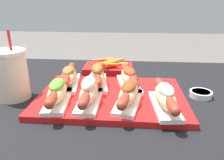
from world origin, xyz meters
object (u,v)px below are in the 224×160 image
at_px(serving_tray, 111,97).
at_px(sauce_bowl, 201,94).
at_px(drink_cup, 11,75).
at_px(hot_dog_4, 69,76).
at_px(hot_dog_6, 129,77).
at_px(fries_basket, 109,69).
at_px(hot_dog_5, 98,76).
at_px(hot_dog_1, 89,92).
at_px(hot_dog_3, 165,97).
at_px(hot_dog_2, 129,93).
at_px(hot_dog_0, 57,92).

distance_m(serving_tray, sauce_bowl, 0.29).
relative_size(serving_tray, drink_cup, 2.10).
bearing_deg(hot_dog_4, drink_cup, -153.71).
distance_m(hot_dog_6, fries_basket, 0.20).
relative_size(hot_dog_5, fries_basket, 1.05).
bearing_deg(fries_basket, drink_cup, -136.58).
height_order(hot_dog_1, hot_dog_3, hot_dog_1).
height_order(serving_tray, hot_dog_5, hot_dog_5).
bearing_deg(hot_dog_2, hot_dog_3, -9.28).
relative_size(hot_dog_0, hot_dog_5, 1.01).
bearing_deg(sauce_bowl, serving_tray, -171.64).
height_order(hot_dog_2, drink_cup, drink_cup).
height_order(serving_tray, hot_dog_2, hot_dog_2).
distance_m(hot_dog_6, sauce_bowl, 0.24).
relative_size(hot_dog_6, drink_cup, 0.96).
height_order(hot_dog_1, drink_cup, drink_cup).
relative_size(hot_dog_1, hot_dog_2, 1.02).
distance_m(hot_dog_0, hot_dog_2, 0.20).
height_order(hot_dog_0, fries_basket, hot_dog_0).
relative_size(hot_dog_1, sauce_bowl, 3.00).
distance_m(hot_dog_3, hot_dog_5, 0.26).
distance_m(hot_dog_1, fries_basket, 0.32).
bearing_deg(hot_dog_4, hot_dog_1, -54.12).
height_order(drink_cup, fries_basket, drink_cup).
bearing_deg(hot_dog_3, hot_dog_5, 143.61).
distance_m(hot_dog_2, drink_cup, 0.37).
xyz_separation_m(hot_dog_2, hot_dog_5, (-0.11, 0.14, 0.00)).
distance_m(hot_dog_1, drink_cup, 0.26).
distance_m(hot_dog_3, hot_dog_6, 0.18).
relative_size(hot_dog_6, sauce_bowl, 2.94).
bearing_deg(serving_tray, hot_dog_0, -154.83).
xyz_separation_m(hot_dog_2, hot_dog_3, (0.10, -0.02, 0.00)).
xyz_separation_m(hot_dog_2, hot_dog_4, (-0.21, 0.13, -0.00)).
distance_m(hot_dog_5, hot_dog_6, 0.11).
relative_size(hot_dog_4, drink_cup, 0.97).
distance_m(serving_tray, hot_dog_5, 0.10).
bearing_deg(hot_dog_1, hot_dog_6, 50.42).
height_order(hot_dog_5, sauce_bowl, hot_dog_5).
relative_size(serving_tray, hot_dog_2, 2.17).
bearing_deg(serving_tray, hot_dog_5, 126.29).
distance_m(serving_tray, hot_dog_2, 0.09).
distance_m(serving_tray, hot_dog_4, 0.17).
height_order(hot_dog_3, hot_dog_5, hot_dog_5).
bearing_deg(hot_dog_4, fries_basket, 57.18).
relative_size(drink_cup, fries_basket, 1.08).
bearing_deg(hot_dog_1, hot_dog_2, 1.47).
height_order(hot_dog_4, sauce_bowl, hot_dog_4).
bearing_deg(hot_dog_2, hot_dog_4, 148.37).
relative_size(hot_dog_4, hot_dog_5, 1.00).
relative_size(sauce_bowl, drink_cup, 0.33).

